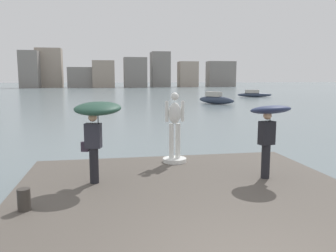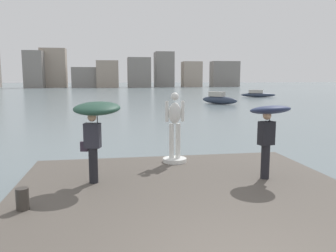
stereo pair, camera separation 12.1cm
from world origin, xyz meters
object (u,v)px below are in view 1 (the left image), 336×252
object	(u,v)px
boat_mid	(217,97)
statue_white_figure	(175,133)
onlooker_right	(269,121)
boat_leftward	(254,94)
onlooker_left	(97,117)
boat_near	(216,99)
mooring_bollard	(24,200)

from	to	relation	value
boat_mid	statue_white_figure	bearing A→B (deg)	-110.02
boat_mid	onlooker_right	bearing A→B (deg)	-106.26
onlooker_right	boat_leftward	distance (m)	46.79
onlooker_right	boat_leftward	size ratio (longest dim) A/B	0.36
onlooker_left	onlooker_right	distance (m)	4.31
onlooker_left	boat_near	distance (m)	32.17
mooring_bollard	boat_mid	bearing A→B (deg)	66.92
onlooker_left	boat_mid	world-z (taller)	onlooker_left
statue_white_figure	onlooker_left	xyz separation A→B (m)	(-2.26, -1.73, 0.73)
statue_white_figure	onlooker_right	bearing A→B (deg)	-45.13
mooring_bollard	boat_near	distance (m)	34.12
onlooker_right	boat_leftward	world-z (taller)	onlooker_right
onlooker_right	boat_near	size ratio (longest dim) A/B	0.41
statue_white_figure	boat_mid	bearing A→B (deg)	69.98
onlooker_left	boat_leftward	distance (m)	48.41
mooring_bollard	boat_near	bearing A→B (deg)	65.81
statue_white_figure	boat_mid	size ratio (longest dim) A/B	0.42
onlooker_left	onlooker_right	size ratio (longest dim) A/B	1.05
onlooker_left	mooring_bollard	bearing A→B (deg)	-131.39
boat_mid	boat_leftward	size ratio (longest dim) A/B	0.95
statue_white_figure	boat_near	bearing A→B (deg)	69.61
statue_white_figure	boat_leftward	world-z (taller)	statue_white_figure
statue_white_figure	boat_leftward	bearing A→B (deg)	62.88
onlooker_right	onlooker_left	bearing A→B (deg)	175.81
onlooker_right	mooring_bollard	size ratio (longest dim) A/B	4.46
statue_white_figure	mooring_bollard	bearing A→B (deg)	-137.82
onlooker_left	boat_near	bearing A→B (deg)	66.91
onlooker_left	boat_mid	size ratio (longest dim) A/B	0.40
mooring_bollard	boat_near	xyz separation A→B (m)	(13.98, 31.12, -0.06)
boat_near	boat_mid	bearing A→B (deg)	71.21
onlooker_left	boat_near	world-z (taller)	onlooker_left
boat_leftward	onlooker_right	bearing A→B (deg)	-113.76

